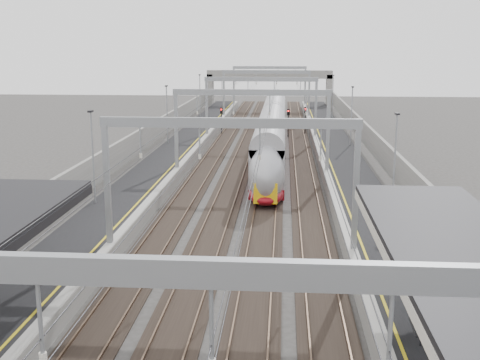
% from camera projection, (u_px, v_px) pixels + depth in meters
% --- Properties ---
extents(platform_left, '(4.00, 120.00, 1.00)m').
position_uv_depth(platform_left, '(164.00, 166.00, 54.04)').
color(platform_left, black).
rests_on(platform_left, ground).
extents(platform_right, '(4.00, 120.00, 1.00)m').
position_uv_depth(platform_right, '(344.00, 169.00, 52.90)').
color(platform_right, black).
rests_on(platform_right, ground).
extents(tracks, '(11.40, 140.00, 0.20)m').
position_uv_depth(tracks, '(253.00, 172.00, 53.57)').
color(tracks, black).
rests_on(tracks, ground).
extents(overhead_line, '(13.00, 140.00, 6.60)m').
position_uv_depth(overhead_line, '(257.00, 97.00, 58.68)').
color(overhead_line, gray).
rests_on(overhead_line, platform_left).
extents(overbridge, '(22.00, 2.20, 6.90)m').
position_uv_depth(overbridge, '(269.00, 79.00, 105.96)').
color(overbridge, slate).
rests_on(overbridge, ground).
extents(wall_left, '(0.30, 120.00, 3.20)m').
position_uv_depth(wall_left, '(129.00, 154.00, 54.03)').
color(wall_left, slate).
rests_on(wall_left, ground).
extents(wall_right, '(0.30, 120.00, 3.20)m').
position_uv_depth(wall_right, '(381.00, 157.00, 52.43)').
color(wall_right, slate).
rests_on(wall_right, ground).
extents(train, '(2.59, 47.11, 4.09)m').
position_uv_depth(train, '(272.00, 136.00, 61.97)').
color(train, maroon).
rests_on(train, ground).
extents(bench, '(0.50, 1.66, 0.85)m').
position_uv_depth(bench, '(421.00, 324.00, 21.11)').
color(bench, black).
rests_on(bench, platform_right).
extents(signal_green, '(0.32, 0.32, 3.48)m').
position_uv_depth(signal_green, '(222.00, 116.00, 75.82)').
color(signal_green, black).
rests_on(signal_green, ground).
extents(signal_red_near, '(0.32, 0.32, 3.48)m').
position_uv_depth(signal_red_near, '(288.00, 118.00, 74.05)').
color(signal_red_near, black).
rests_on(signal_red_near, ground).
extents(signal_red_far, '(0.32, 0.32, 3.48)m').
position_uv_depth(signal_red_far, '(305.00, 115.00, 76.68)').
color(signal_red_far, black).
rests_on(signal_red_far, ground).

